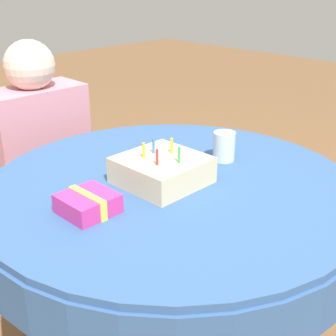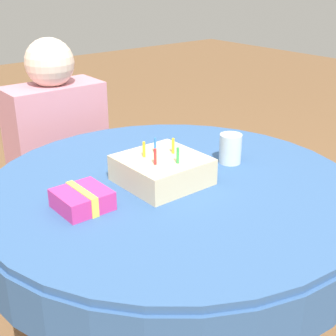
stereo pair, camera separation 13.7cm
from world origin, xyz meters
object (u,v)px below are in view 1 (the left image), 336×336
Objects in this scene: chair at (36,183)px; birthday_cake at (162,170)px; person at (41,147)px; gift_box at (88,204)px; drinking_glass at (224,146)px.

chair is 3.68× the size of birthday_cake.
person reaches higher than gift_box.
birthday_cake is (-0.04, -0.83, 0.33)m from chair.
person is at bearing -90.00° from chair.
birthday_cake is 1.68× the size of gift_box.
birthday_cake is 2.40× the size of drinking_glass.
gift_box is at bearing -109.30° from chair.
person is 0.81m from gift_box.
gift_box is (-0.27, 0.00, -0.01)m from birthday_cake.
drinking_glass is (0.27, -0.02, 0.01)m from birthday_cake.
drinking_glass is at bearing -74.28° from chair.
chair is 0.90m from birthday_cake.
chair reaches higher than gift_box.
gift_box is (-0.30, -0.83, 0.31)m from chair.
person is 11.28× the size of drinking_glass.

